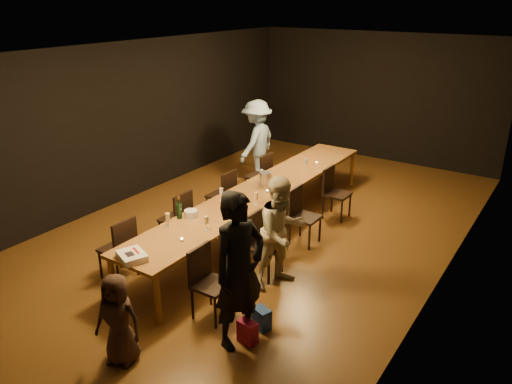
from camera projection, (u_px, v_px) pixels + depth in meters
The scene contains 30 objects.
ground at pixel (261, 230), 8.60m from camera, with size 10.00×10.00×0.00m, color #4C2E13.
room_shell at pixel (261, 111), 7.83m from camera, with size 6.04×10.04×3.02m.
table at pixel (261, 192), 8.34m from camera, with size 0.90×6.00×0.75m.
chair_right_0 at pixel (212, 284), 6.13m from camera, with size 0.42×0.42×0.93m, color black, non-canonical shape.
chair_right_1 at pixel (265, 246), 7.06m from camera, with size 0.42×0.42×0.93m, color black, non-canonical shape.
chair_right_2 at pixel (305, 217), 7.99m from camera, with size 0.42×0.42×0.93m, color black, non-canonical shape.
chair_right_3 at pixel (337, 194), 8.92m from camera, with size 0.42×0.42×0.93m, color black, non-canonical shape.
chair_left_0 at pixel (117, 248), 7.01m from camera, with size 0.42×0.42×0.93m, color black, non-canonical shape.
chair_left_1 at pixel (175, 218), 7.94m from camera, with size 0.42×0.42×0.93m, color black, non-canonical shape.
chair_left_2 at pixel (221, 195), 8.86m from camera, with size 0.42×0.42×0.93m, color black, non-canonical shape.
chair_left_3 at pixel (258, 176), 9.79m from camera, with size 0.42×0.42×0.93m, color black, non-canonical shape.
woman_birthday at pixel (239, 271), 5.52m from camera, with size 0.68×0.45×1.87m, color black.
woman_tan at pixel (281, 232), 6.74m from camera, with size 0.77×0.60×1.58m, color #C5B794.
man_blue at pixel (257, 142), 10.55m from camera, with size 1.14×0.65×1.76m, color #95BAE6.
child at pixel (118, 319), 5.35m from camera, with size 0.52×0.34×1.07m, color #392620.
gift_bag_red at pixel (247, 332), 5.77m from camera, with size 0.24×0.13×0.28m, color #B41B4C.
gift_bag_blue at pixel (262, 318), 6.02m from camera, with size 0.22×0.15×0.27m, color #214192.
birthday_cake at pixel (132, 256), 6.12m from camera, with size 0.45×0.41×0.09m.
plate_stack at pixel (191, 214), 7.27m from camera, with size 0.19×0.19×0.11m, color white.
champagne_bottle at pixel (179, 207), 7.19m from camera, with size 0.08×0.08×0.34m, color black, non-canonical shape.
ice_bucket at pixel (266, 179), 8.48m from camera, with size 0.20×0.20×0.22m, color silver.
wineglass_0 at pixel (168, 220), 6.95m from camera, with size 0.06×0.06×0.21m, color beige, non-canonical shape.
wineglass_1 at pixel (207, 223), 6.86m from camera, with size 0.06×0.06×0.21m, color beige, non-canonical shape.
wineglass_2 at pixel (221, 194), 7.84m from camera, with size 0.06×0.06×0.21m, color silver, non-canonical shape.
wineglass_3 at pixel (256, 199), 7.68m from camera, with size 0.06×0.06×0.21m, color beige, non-canonical shape.
wineglass_4 at pixel (262, 175), 8.67m from camera, with size 0.06×0.06×0.21m, color silver, non-canonical shape.
wineglass_5 at pixel (306, 164), 9.23m from camera, with size 0.06×0.06×0.21m, color silver, non-canonical shape.
tealight_near at pixel (182, 240), 6.58m from camera, with size 0.05×0.05×0.03m, color #B2B7B2.
tealight_mid at pixel (267, 191), 8.20m from camera, with size 0.05×0.05×0.03m, color #B2B7B2.
tealight_far at pixel (317, 163), 9.57m from camera, with size 0.05×0.05×0.03m, color #B2B7B2.
Camera 1 is at (4.23, -6.49, 3.78)m, focal length 35.00 mm.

